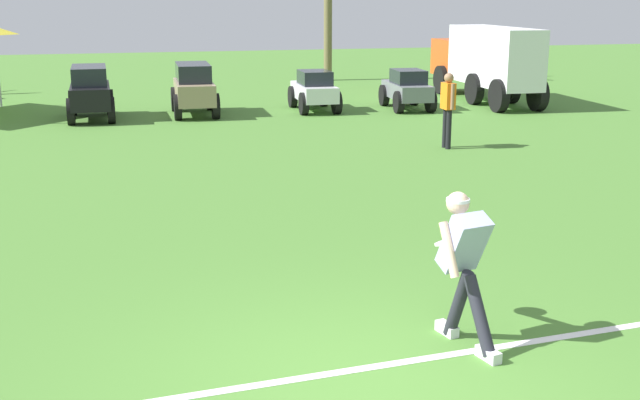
% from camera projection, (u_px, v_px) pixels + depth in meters
% --- Properties ---
extents(ground_plane, '(80.00, 80.00, 0.00)m').
position_uv_depth(ground_plane, '(363.00, 391.00, 6.50)').
color(ground_plane, '#487B30').
extents(field_line_paint, '(27.32, 2.18, 0.01)m').
position_uv_depth(field_line_paint, '(349.00, 371.00, 6.85)').
color(field_line_paint, white).
rests_on(field_line_paint, ground_plane).
extents(frisbee_thrower, '(0.47, 1.15, 1.41)m').
position_uv_depth(frisbee_thrower, '(464.00, 261.00, 7.22)').
color(frisbee_thrower, '#23232D').
rests_on(frisbee_thrower, ground_plane).
extents(frisbee_in_flight, '(0.34, 0.34, 0.10)m').
position_uv_depth(frisbee_in_flight, '(447.00, 242.00, 7.77)').
color(frisbee_in_flight, white).
extents(teammate_near_sideline, '(0.20, 0.49, 1.56)m').
position_uv_depth(teammate_near_sideline, '(448.00, 103.00, 16.50)').
color(teammate_near_sideline, black).
rests_on(teammate_near_sideline, ground_plane).
extents(parked_car_slot_a, '(1.17, 2.41, 1.34)m').
position_uv_depth(parked_car_slot_a, '(90.00, 91.00, 20.45)').
color(parked_car_slot_a, black).
rests_on(parked_car_slot_a, ground_plane).
extents(parked_car_slot_b, '(1.22, 2.43, 1.34)m').
position_uv_depth(parked_car_slot_b, '(194.00, 87.00, 21.20)').
color(parked_car_slot_b, '#998466').
rests_on(parked_car_slot_b, ground_plane).
extents(parked_car_slot_c, '(1.14, 2.23, 1.10)m').
position_uv_depth(parked_car_slot_c, '(314.00, 90.00, 21.98)').
color(parked_car_slot_c, silver).
rests_on(parked_car_slot_c, ground_plane).
extents(parked_car_slot_d, '(1.24, 2.26, 1.10)m').
position_uv_depth(parked_car_slot_d, '(407.00, 89.00, 22.27)').
color(parked_car_slot_d, slate).
rests_on(parked_car_slot_d, ground_plane).
extents(box_truck, '(1.55, 5.94, 2.20)m').
position_uv_depth(box_truck, '(486.00, 60.00, 23.72)').
color(box_truck, '#CC4C19').
rests_on(box_truck, ground_plane).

